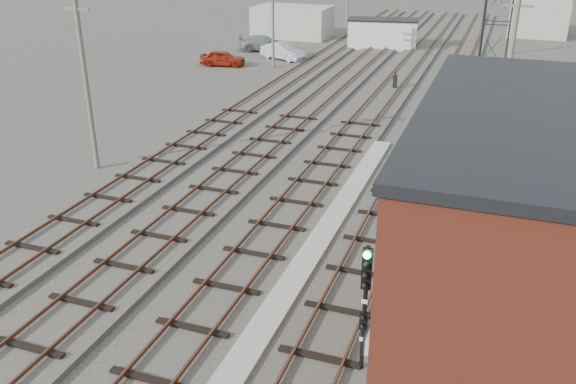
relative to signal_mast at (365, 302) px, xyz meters
The scene contains 19 objects.
ground 50.80m from the signal_mast, 94.18° to the left, with size 320.00×320.00×0.00m, color #282621.
track_right 29.72m from the signal_mast, 92.32° to the left, with size 3.20×90.00×0.39m.
track_mid_right 30.14m from the signal_mast, 99.96° to the left, with size 3.20×90.00×0.39m.
track_mid_left 31.08m from the signal_mast, 107.26° to the left, with size 3.20×90.00×0.39m.
track_left 32.49m from the signal_mast, 114.03° to the left, with size 3.20×90.00×0.39m.
platform_curb 6.03m from the signal_mast, 124.79° to the left, with size 0.90×28.00×0.26m, color gray.
brick_building 4.78m from the signal_mast, 34.44° to the left, with size 6.54×12.20×7.22m.
utility_pole_left_a 19.52m from the signal_mast, 146.79° to the left, with size 1.80×0.24×9.00m.
utility_pole_left_b 39.19m from the signal_mast, 114.46° to the left, with size 1.80×0.24×9.00m.
utility_pole_right_a 18.97m from the signal_mast, 81.44° to the left, with size 1.80×0.24×9.00m.
utility_pole_right_b 48.75m from the signal_mast, 86.70° to the left, with size 1.80×0.24×9.00m.
shed_left 54.31m from the signal_mast, 111.27° to the left, with size 8.00×5.00×3.20m, color gray.
shed_right 60.84m from the signal_mast, 85.00° to the left, with size 6.00×6.00×4.00m, color gray.
signal_mast is the anchor object (origin of this frame).
switch_stand 31.76m from the signal_mast, 98.91° to the left, with size 0.34×0.34×1.34m.
site_trailer 48.15m from the signal_mast, 100.99° to the left, with size 7.12×3.91×2.85m.
car_red 40.35m from the signal_mast, 120.66° to the left, with size 1.57×3.91×1.33m, color #99210D.
car_silver 42.34m from the signal_mast, 112.94° to the left, with size 1.55×4.45×1.47m, color #B5B7BD.
car_grey 46.55m from the signal_mast, 115.04° to the left, with size 2.03×4.99×1.45m, color gray.
Camera 1 is at (6.31, -3.85, 11.41)m, focal length 38.00 mm.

